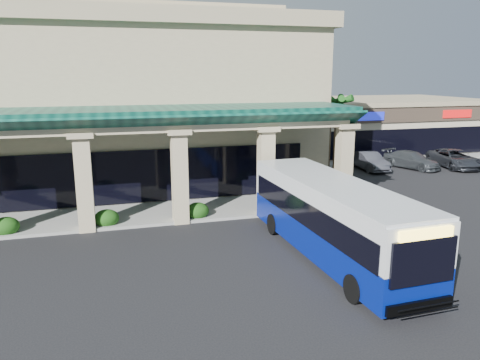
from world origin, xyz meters
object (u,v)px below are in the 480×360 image
object	(u,v)px
car_red	(411,160)
car_gray	(454,158)
transit_bus	(332,220)
car_white	(369,161)
pedestrian	(412,239)

from	to	relation	value
car_red	car_gray	distance (m)	3.55
transit_bus	car_white	distance (m)	18.79
car_white	car_red	world-z (taller)	car_white
car_gray	transit_bus	bearing A→B (deg)	-133.49
transit_bus	car_gray	bearing A→B (deg)	36.27
pedestrian	car_red	size ratio (longest dim) A/B	0.38
pedestrian	car_white	size ratio (longest dim) A/B	0.42
transit_bus	car_white	xyz separation A→B (m)	(10.96, 15.24, -0.89)
car_red	car_white	bearing A→B (deg)	152.80
pedestrian	car_gray	world-z (taller)	pedestrian
car_white	car_red	distance (m)	3.58
transit_bus	car_red	distance (m)	20.83
car_red	car_gray	size ratio (longest dim) A/B	0.90
pedestrian	car_red	bearing A→B (deg)	-23.07
car_gray	car_red	bearing A→B (deg)	177.36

